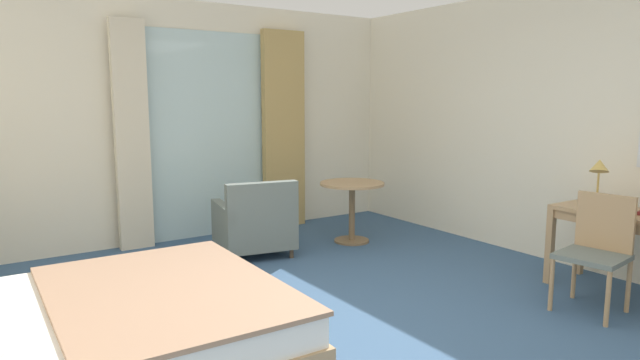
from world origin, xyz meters
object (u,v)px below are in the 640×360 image
object	(u,v)px
bed	(98,333)
writing_desk	(636,225)
desk_chair	(597,246)
desk_lamp	(599,170)
armchair_by_window	(255,224)
round_cafe_table	(352,197)

from	to	relation	value
bed	writing_desk	xyz separation A→B (m)	(3.99, -1.16, 0.38)
desk_chair	desk_lamp	world-z (taller)	desk_lamp
desk_chair	writing_desk	bearing A→B (deg)	-4.98
bed	armchair_by_window	world-z (taller)	bed
writing_desk	round_cafe_table	distance (m)	2.88
writing_desk	bed	bearing A→B (deg)	163.76
armchair_by_window	writing_desk	bearing A→B (deg)	-55.15
writing_desk	round_cafe_table	xyz separation A→B (m)	(-0.85, 2.75, -0.11)
bed	writing_desk	bearing A→B (deg)	-16.24
desk_lamp	writing_desk	bearing A→B (deg)	-64.35
desk_chair	round_cafe_table	xyz separation A→B (m)	(-0.36, 2.71, 0.01)
bed	desk_chair	distance (m)	3.68
desk_lamp	round_cafe_table	world-z (taller)	desk_lamp
bed	desk_lamp	size ratio (longest dim) A/B	4.70
writing_desk	desk_chair	bearing A→B (deg)	175.02
round_cafe_table	bed	bearing A→B (deg)	-153.16
bed	armchair_by_window	xyz separation A→B (m)	(1.96, 1.75, 0.08)
desk_lamp	round_cafe_table	size ratio (longest dim) A/B	0.62
writing_desk	desk_lamp	bearing A→B (deg)	115.65
writing_desk	desk_lamp	xyz separation A→B (m)	(-0.13, 0.27, 0.44)
desk_chair	armchair_by_window	size ratio (longest dim) A/B	1.02
bed	round_cafe_table	xyz separation A→B (m)	(3.14, 1.59, 0.27)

